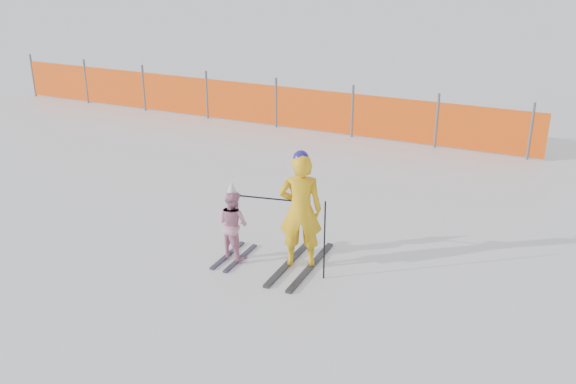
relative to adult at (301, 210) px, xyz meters
name	(u,v)px	position (x,y,z in m)	size (l,w,h in m)	color
ground	(274,267)	(-0.33, -0.20, -0.88)	(120.00, 120.00, 0.00)	white
adult	(301,210)	(0.00, 0.00, 0.00)	(0.72, 1.59, 1.77)	black
child	(233,223)	(-1.00, -0.18, -0.32)	(0.60, 0.95, 1.24)	black
ski_poles	(301,224)	(0.07, -0.16, -0.12)	(1.35, 0.20, 1.18)	black
safety_fence	(246,102)	(-4.29, 6.43, -0.33)	(14.38, 0.06, 1.25)	#595960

